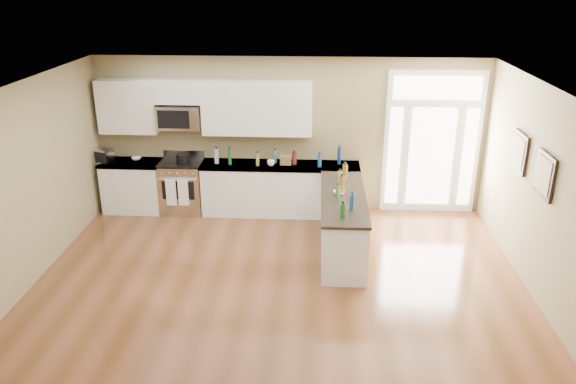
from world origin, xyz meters
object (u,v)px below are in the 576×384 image
at_px(kitchen_range, 182,186).
at_px(toaster_oven, 103,155).
at_px(stockpot, 183,158).
at_px(peninsula_cabinet, 342,225).

bearing_deg(kitchen_range, toaster_oven, -176.99).
bearing_deg(toaster_oven, stockpot, 20.50).
relative_size(peninsula_cabinet, kitchen_range, 2.15).
height_order(kitchen_range, stockpot, stockpot).
bearing_deg(peninsula_cabinet, toaster_oven, 162.16).
distance_m(kitchen_range, stockpot, 0.57).
xyz_separation_m(peninsula_cabinet, kitchen_range, (-2.89, 1.45, 0.04)).
relative_size(kitchen_range, stockpot, 4.32).
bearing_deg(stockpot, toaster_oven, -179.64).
xyz_separation_m(peninsula_cabinet, stockpot, (-2.82, 1.38, 0.61)).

